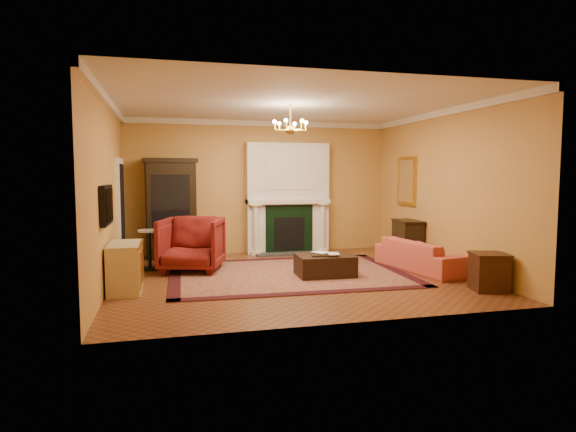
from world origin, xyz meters
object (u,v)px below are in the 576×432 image
object	(u,v)px
commode	(125,267)
end_table	(489,273)
console_table	(407,241)
china_cabinet	(171,210)
wingback_armchair	(192,242)
coral_sofa	(422,250)
pedestal_table	(150,247)
leather_ottoman	(325,265)

from	to	relation	value
commode	end_table	xyz separation A→B (m)	(5.45, -1.36, -0.09)
end_table	console_table	size ratio (longest dim) A/B	0.69
china_cabinet	commode	world-z (taller)	china_cabinet
wingback_armchair	console_table	bearing A→B (deg)	17.38
end_table	console_table	xyz separation A→B (m)	(0.06, 2.71, 0.13)
commode	coral_sofa	bearing A→B (deg)	3.40
pedestal_table	leather_ottoman	world-z (taller)	pedestal_table
end_table	china_cabinet	bearing A→B (deg)	138.07
end_table	leather_ottoman	bearing A→B (deg)	142.68
china_cabinet	pedestal_table	distance (m)	1.45
pedestal_table	wingback_armchair	bearing A→B (deg)	-23.66
pedestal_table	commode	size ratio (longest dim) A/B	0.76
console_table	coral_sofa	bearing A→B (deg)	-98.53
pedestal_table	coral_sofa	size ratio (longest dim) A/B	0.38
commode	console_table	bearing A→B (deg)	14.06
pedestal_table	coral_sofa	distance (m)	5.11
china_cabinet	wingback_armchair	world-z (taller)	china_cabinet
wingback_armchair	commode	bearing A→B (deg)	-113.34
pedestal_table	console_table	bearing A→B (deg)	-2.97
leather_ottoman	console_table	bearing A→B (deg)	28.67
coral_sofa	console_table	distance (m)	1.10
wingback_armchair	leather_ottoman	bearing A→B (deg)	-8.02
console_table	leather_ottoman	bearing A→B (deg)	-147.77
commode	coral_sofa	xyz separation A→B (m)	(5.24, 0.29, 0.02)
china_cabinet	end_table	world-z (taller)	china_cabinet
wingback_armchair	pedestal_table	distance (m)	0.84
pedestal_table	console_table	xyz separation A→B (m)	(5.20, -0.27, -0.03)
console_table	leather_ottoman	xyz separation A→B (m)	(-2.18, -1.09, -0.21)
commode	leather_ottoman	world-z (taller)	commode
china_cabinet	coral_sofa	distance (m)	5.25
wingback_armchair	coral_sofa	bearing A→B (deg)	3.04
china_cabinet	coral_sofa	size ratio (longest dim) A/B	1.03
console_table	china_cabinet	bearing A→B (deg)	167.87
coral_sofa	china_cabinet	bearing A→B (deg)	50.80
end_table	console_table	distance (m)	2.72
wingback_armchair	console_table	size ratio (longest dim) A/B	1.36
coral_sofa	leather_ottoman	xyz separation A→B (m)	(-1.91, -0.03, -0.19)
wingback_armchair	console_table	distance (m)	4.44
end_table	leather_ottoman	world-z (taller)	end_table
leather_ottoman	coral_sofa	bearing A→B (deg)	2.91
pedestal_table	leather_ottoman	bearing A→B (deg)	-24.33
commode	coral_sofa	world-z (taller)	coral_sofa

